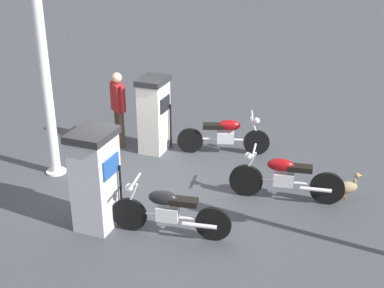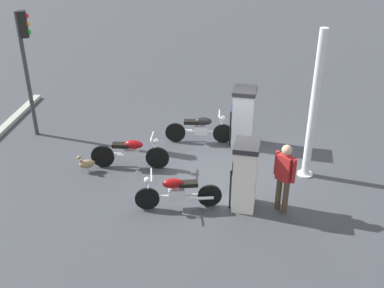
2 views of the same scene
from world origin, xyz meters
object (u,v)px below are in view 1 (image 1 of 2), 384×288
Objects in this scene: fuel_pump_near at (96,179)px; attendant_person at (118,104)px; motorcycle_near_pump at (168,210)px; fuel_pump_far at (154,114)px; motorcycle_far_pump at (225,134)px; canopy_support_pole at (46,86)px; wandering_duck at (347,186)px; motorcycle_extra at (285,177)px.

attendant_person is (-0.85, 3.20, 0.10)m from fuel_pump_near.
motorcycle_near_pump is 1.18× the size of attendant_person.
fuel_pump_near is at bearing -90.00° from fuel_pump_far.
fuel_pump_far is 1.58m from motorcycle_far_pump.
fuel_pump_far is at bearing 43.48° from canopy_support_pole.
motorcycle_near_pump is 3.85m from attendant_person.
fuel_pump_far reaches higher than motorcycle_near_pump.
attendant_person reaches higher than motorcycle_far_pump.
fuel_pump_far is at bearing -6.16° from attendant_person.
fuel_pump_near is 4.53m from wandering_duck.
wandering_duck is 5.89m from canopy_support_pole.
fuel_pump_far is at bearing 111.39° from motorcycle_near_pump.
motorcycle_extra is at bearing -22.96° from attendant_person.
motorcycle_far_pump is at bearing 151.20° from wandering_duck.
motorcycle_far_pump is at bearing 7.24° from fuel_pump_far.
motorcycle_extra is at bearing 43.08° from motorcycle_near_pump.
motorcycle_far_pump is 2.43m from attendant_person.
fuel_pump_near reaches higher than attendant_person.
canopy_support_pole reaches higher than motorcycle_extra.
motorcycle_extra is (2.93, -1.51, -0.39)m from fuel_pump_far.
fuel_pump_near is 1.29m from motorcycle_near_pump.
motorcycle_near_pump is at bearing -136.92° from motorcycle_extra.
fuel_pump_far is at bearing 152.75° from motorcycle_extra.
fuel_pump_near is 3.66m from motorcycle_far_pump.
canopy_support_pole is at bearing -176.66° from wandering_duck.
attendant_person is (-2.37, -0.10, 0.52)m from motorcycle_far_pump.
attendant_person is at bearing 165.28° from wandering_duck.
canopy_support_pole is at bearing -179.81° from motorcycle_extra.
canopy_support_pole is at bearing -151.25° from motorcycle_far_pump.
attendant_person reaches higher than fuel_pump_far.
motorcycle_far_pump is 3.91× the size of wandering_duck.
canopy_support_pole is (-5.66, -0.33, 1.58)m from wandering_duck.
fuel_pump_near is 3.37m from motorcycle_extra.
fuel_pump_near is 3.37× the size of wandering_duck.
motorcycle_extra is (1.71, 1.60, -0.00)m from motorcycle_near_pump.
attendant_person is 3.33× the size of wandering_duck.
canopy_support_pole is at bearing -115.20° from attendant_person.
attendant_person is 5.12m from wandering_duck.
motorcycle_near_pump is 2.35m from motorcycle_extra.
motorcycle_extra is 0.54× the size of canopy_support_pole.
fuel_pump_far is 2.43m from canopy_support_pole.
wandering_duck is at bearing 15.73° from motorcycle_extra.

